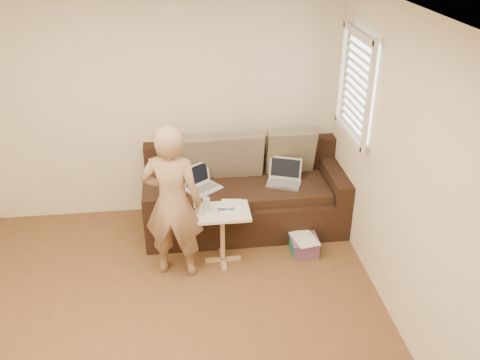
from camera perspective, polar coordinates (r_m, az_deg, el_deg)
The scene contains 17 objects.
floor at distance 4.53m, azimuth -8.32°, elevation -17.82°, with size 4.50×4.50×0.00m, color brown.
ceiling at distance 3.24m, azimuth -11.58°, elevation 16.26°, with size 4.50×4.50×0.00m, color white.
wall_back at distance 5.76m, azimuth -9.05°, elevation 8.09°, with size 4.00×4.00×0.00m, color beige.
wall_right at distance 4.11m, azimuth 19.36°, elevation -1.76°, with size 4.50×4.50×0.00m, color beige.
window_blinds at distance 5.20m, azimuth 12.75°, elevation 10.23°, with size 0.12×0.88×1.08m, color white, non-canonical shape.
sofa at distance 5.72m, azimuth 0.54°, elevation -1.33°, with size 2.20×0.95×0.85m, color black, non-canonical shape.
pillow_left at distance 5.69m, azimuth -5.71°, elevation 2.48°, with size 0.55×0.14×0.55m, color #685B4C, non-canonical shape.
pillow_mid at distance 5.72m, azimuth -0.19°, elevation 2.76°, with size 0.55×0.14×0.55m, color brown, non-canonical shape.
pillow_right at distance 5.85m, azimuth 5.61°, elevation 3.23°, with size 0.55×0.14×0.55m, color #685B4C, non-canonical shape.
laptop_silver at distance 5.70m, azimuth 4.84°, elevation -0.49°, with size 0.37×0.26×0.24m, color #B7BABC, non-canonical shape.
laptop_white at distance 5.59m, azimuth -4.00°, elevation -1.07°, with size 0.35×0.26×0.26m, color white, non-canonical shape.
person at distance 4.84m, azimuth -7.51°, elevation -2.54°, with size 0.58×0.39×1.58m, color #987652.
side_table at distance 5.21m, azimuth -1.95°, elevation -6.24°, with size 0.54×0.38×0.60m, color silver, non-canonical shape.
drinking_glass at distance 5.06m, azimuth -3.77°, elevation -2.61°, with size 0.07×0.07×0.12m, color silver, non-canonical shape.
scissors at distance 5.05m, azimuth -1.54°, elevation -3.28°, with size 0.18×0.10×0.02m, color silver, non-canonical shape.
paper_on_table at distance 5.11m, azimuth -0.95°, elevation -2.98°, with size 0.21×0.30×0.00m, color white, non-canonical shape.
striped_box at distance 5.47m, azimuth 7.13°, elevation -7.23°, with size 0.29×0.29×0.18m, color #BC1C7D, non-canonical shape.
Camera 1 is at (0.24, -3.17, 3.23)m, focal length 38.44 mm.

